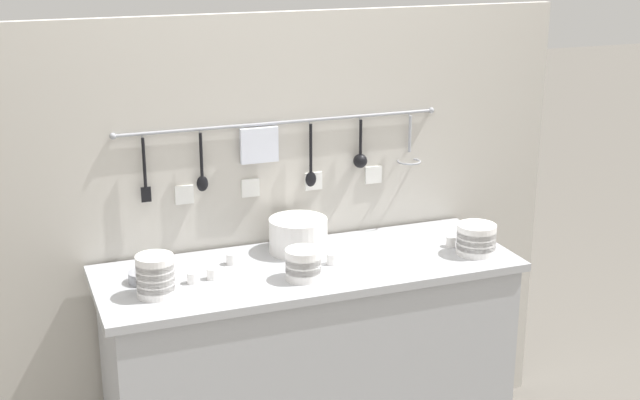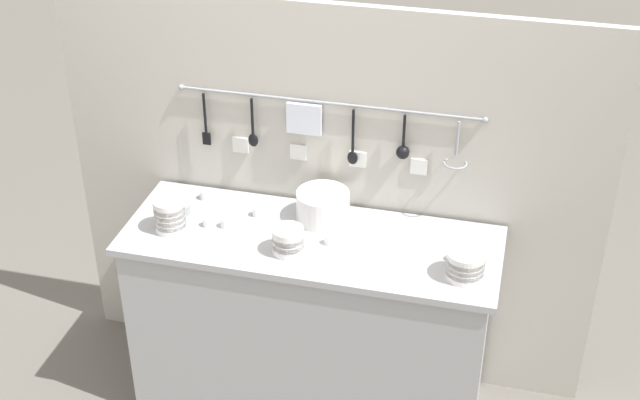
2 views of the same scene
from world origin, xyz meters
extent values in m
plane|color=#666059|center=(0.00, 0.00, 0.00)|extent=(20.00, 20.00, 0.00)
cube|color=#ADAFB5|center=(0.00, 0.00, 0.88)|extent=(1.54, 0.56, 0.03)
cube|color=#ADAFB5|center=(0.00, 0.00, 0.43)|extent=(1.48, 0.54, 0.86)
cube|color=#BCB7AD|center=(0.00, 0.32, 0.89)|extent=(2.34, 0.04, 1.77)
cylinder|color=#93969E|center=(0.00, 0.28, 1.36)|extent=(1.27, 0.01, 0.01)
sphere|color=#93969E|center=(-0.63, 0.28, 1.36)|extent=(0.02, 0.02, 0.02)
sphere|color=#93969E|center=(0.63, 0.28, 1.36)|extent=(0.02, 0.02, 0.02)
cylinder|color=black|center=(-0.53, 0.27, 1.26)|extent=(0.01, 0.01, 0.19)
cube|color=black|center=(-0.53, 0.27, 1.14)|extent=(0.04, 0.01, 0.06)
cylinder|color=#93969E|center=(-0.53, 0.28, 1.36)|extent=(0.00, 0.01, 0.02)
cylinder|color=black|center=(-0.32, 0.27, 1.27)|extent=(0.01, 0.01, 0.17)
ellipsoid|color=black|center=(-0.32, 0.27, 1.16)|extent=(0.04, 0.02, 0.06)
cylinder|color=#93969E|center=(-0.32, 0.28, 1.36)|extent=(0.01, 0.01, 0.02)
cube|color=silver|center=(-0.10, 0.27, 1.29)|extent=(0.15, 0.02, 0.13)
cylinder|color=#93969E|center=(-0.10, 0.28, 1.36)|extent=(0.01, 0.01, 0.02)
cylinder|color=black|center=(0.11, 0.27, 1.25)|extent=(0.01, 0.01, 0.19)
ellipsoid|color=black|center=(0.11, 0.27, 1.13)|extent=(0.04, 0.02, 0.06)
cylinder|color=#93969E|center=(0.11, 0.28, 1.36)|extent=(0.01, 0.01, 0.02)
cylinder|color=black|center=(0.32, 0.27, 1.28)|extent=(0.01, 0.01, 0.15)
sphere|color=black|center=(0.32, 0.27, 1.19)|extent=(0.06, 0.06, 0.06)
cylinder|color=#93969E|center=(0.32, 0.28, 1.36)|extent=(0.01, 0.01, 0.02)
cylinder|color=#93969E|center=(0.53, 0.27, 1.28)|extent=(0.01, 0.01, 0.15)
torus|color=#93969E|center=(0.53, 0.27, 1.16)|extent=(0.10, 0.10, 0.01)
cylinder|color=#93969E|center=(0.53, 0.28, 1.36)|extent=(0.00, 0.01, 0.02)
cube|color=white|center=(-0.39, 0.29, 1.12)|extent=(0.07, 0.01, 0.07)
cube|color=white|center=(-0.13, 0.29, 1.12)|extent=(0.07, 0.01, 0.07)
cube|color=white|center=(0.13, 0.29, 1.12)|extent=(0.07, 0.01, 0.07)
cube|color=white|center=(0.39, 0.29, 1.12)|extent=(0.07, 0.01, 0.07)
cylinder|color=white|center=(-0.06, -0.12, 0.92)|extent=(0.13, 0.13, 0.05)
cylinder|color=white|center=(-0.06, -0.12, 0.95)|extent=(0.13, 0.13, 0.05)
cylinder|color=white|center=(-0.06, -0.12, 0.97)|extent=(0.13, 0.13, 0.05)
cylinder|color=white|center=(-0.57, -0.08, 0.91)|extent=(0.13, 0.13, 0.04)
cylinder|color=white|center=(-0.57, -0.08, 0.94)|extent=(0.13, 0.13, 0.04)
cylinder|color=white|center=(-0.57, -0.08, 0.96)|extent=(0.13, 0.13, 0.04)
cylinder|color=white|center=(-0.57, -0.08, 0.99)|extent=(0.13, 0.13, 0.04)
cylinder|color=white|center=(-0.57, -0.08, 1.01)|extent=(0.13, 0.13, 0.04)
cylinder|color=white|center=(0.63, -0.11, 0.91)|extent=(0.15, 0.15, 0.04)
cylinder|color=white|center=(0.63, -0.11, 0.94)|extent=(0.15, 0.15, 0.04)
cylinder|color=white|center=(0.63, -0.11, 0.96)|extent=(0.15, 0.15, 0.04)
cylinder|color=white|center=(0.63, -0.11, 0.98)|extent=(0.15, 0.15, 0.04)
cylinder|color=white|center=(0.01, 0.15, 0.90)|extent=(0.22, 0.22, 0.01)
cylinder|color=white|center=(0.01, 0.15, 0.90)|extent=(0.22, 0.22, 0.01)
cylinder|color=white|center=(0.01, 0.15, 0.91)|extent=(0.22, 0.22, 0.01)
cylinder|color=white|center=(0.01, 0.15, 0.92)|extent=(0.22, 0.22, 0.01)
cylinder|color=white|center=(0.01, 0.15, 0.93)|extent=(0.22, 0.22, 0.01)
cylinder|color=white|center=(0.01, 0.15, 0.94)|extent=(0.22, 0.22, 0.01)
cylinder|color=white|center=(0.01, 0.15, 0.95)|extent=(0.22, 0.22, 0.01)
cylinder|color=white|center=(0.01, 0.15, 0.96)|extent=(0.22, 0.22, 0.01)
cylinder|color=white|center=(0.01, 0.15, 0.97)|extent=(0.22, 0.22, 0.01)
cylinder|color=white|center=(0.01, 0.15, 0.98)|extent=(0.22, 0.22, 0.01)
cylinder|color=white|center=(0.01, 0.15, 0.99)|extent=(0.22, 0.22, 0.01)
cylinder|color=white|center=(0.01, 0.15, 1.00)|extent=(0.22, 0.22, 0.01)
cylinder|color=white|center=(0.01, 0.15, 1.01)|extent=(0.22, 0.22, 0.01)
cylinder|color=#93969E|center=(-0.59, 0.05, 0.91)|extent=(0.10, 0.10, 0.04)
cylinder|color=white|center=(-0.52, 0.18, 0.91)|extent=(0.04, 0.04, 0.04)
cylinder|color=white|center=(-0.44, -0.02, 0.91)|extent=(0.04, 0.04, 0.04)
cylinder|color=white|center=(-0.26, 0.11, 0.91)|extent=(0.04, 0.04, 0.04)
cylinder|color=white|center=(-0.36, -0.01, 0.91)|extent=(0.04, 0.04, 0.04)
cylinder|color=white|center=(0.58, -0.01, 0.91)|extent=(0.04, 0.04, 0.04)
cylinder|color=white|center=(0.08, -0.02, 0.91)|extent=(0.04, 0.04, 0.04)
camera|label=1|loc=(-1.03, -2.85, 2.10)|focal=50.00mm
camera|label=2|loc=(0.77, -2.90, 2.92)|focal=50.00mm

